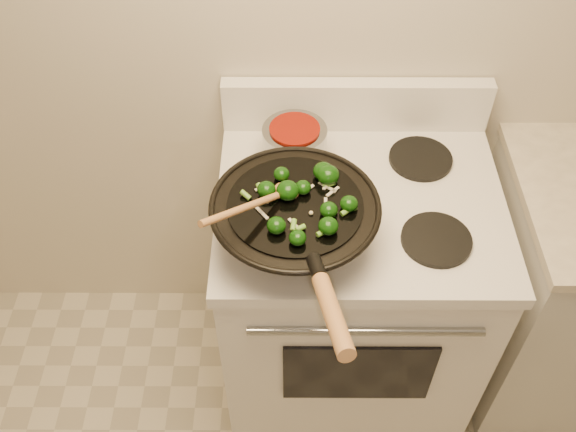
{
  "coord_description": "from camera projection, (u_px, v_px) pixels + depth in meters",
  "views": [
    {
      "loc": [
        -0.34,
        -0.02,
        2.18
      ],
      "look_at": [
        -0.35,
        1.0,
        1.03
      ],
      "focal_mm": 40.0,
      "sensor_mm": 36.0,
      "label": 1
    }
  ],
  "objects": [
    {
      "name": "wooden_spoon",
      "position": [
        264.0,
        200.0,
        1.48
      ],
      "size": [
        0.23,
        0.25,
        0.12
      ],
      "color": "#A87342",
      "rests_on": "wok"
    },
    {
      "name": "stirfry",
      "position": [
        308.0,
        196.0,
        1.52
      ],
      "size": [
        0.28,
        0.26,
        0.05
      ],
      "color": "#0D3307",
      "rests_on": "wok"
    },
    {
      "name": "wok",
      "position": [
        295.0,
        221.0,
        1.57
      ],
      "size": [
        0.42,
        0.68,
        0.25
      ],
      "color": "black",
      "rests_on": "stove"
    },
    {
      "name": "stove",
      "position": [
        349.0,
        293.0,
        2.07
      ],
      "size": [
        0.78,
        0.67,
        1.08
      ],
      "color": "white",
      "rests_on": "ground"
    },
    {
      "name": "saucepan",
      "position": [
        295.0,
        143.0,
        1.78
      ],
      "size": [
        0.18,
        0.28,
        0.11
      ],
      "color": "gray",
      "rests_on": "stove"
    }
  ]
}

